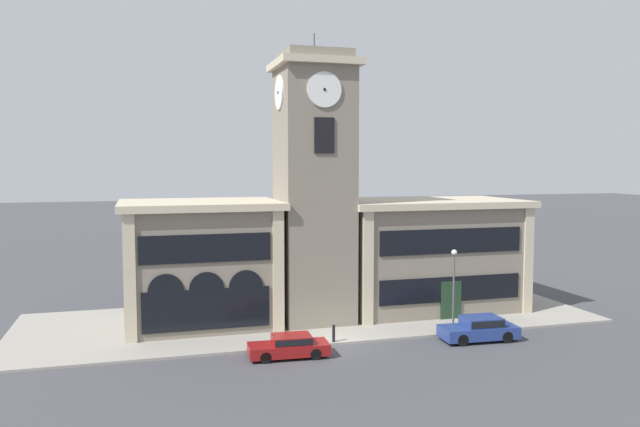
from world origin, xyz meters
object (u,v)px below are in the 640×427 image
Objects in this scene: bollard at (334,333)px; street_lamp at (454,276)px; parked_car_near at (290,346)px; parked_car_mid at (479,328)px; fire_hydrant at (470,322)px.

street_lamp is at bearing 3.04° from bollard.
parked_car_near is at bearing -151.62° from bollard.
street_lamp reaches higher than parked_car_near.
parked_car_mid is 0.92× the size of street_lamp.
bollard is at bearing -177.78° from fire_hydrant.
bollard is at bearing -176.96° from street_lamp.
parked_car_near is 12.29m from fire_hydrant.
fire_hydrant is at bearing -100.34° from parked_car_mid.
parked_car_near is at bearing -170.67° from fire_hydrant.
street_lamp is (11.01, 2.06, 2.90)m from parked_car_near.
parked_car_near is at bearing -169.38° from street_lamp.
street_lamp is at bearing -166.31° from parked_car_near.
fire_hydrant is (12.13, 1.99, -0.08)m from parked_car_near.
parked_car_mid reaches higher than fire_hydrant.
bollard is (3.04, 1.64, 0.02)m from parked_car_near.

